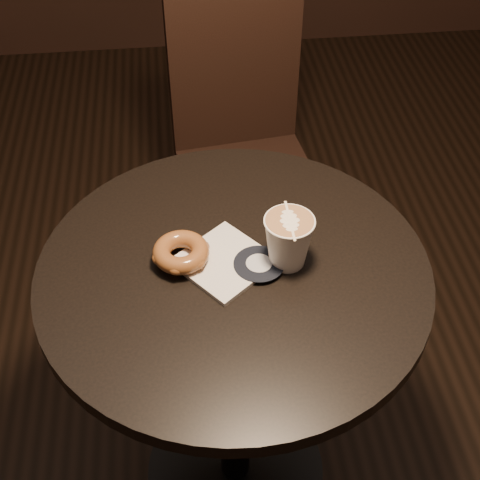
# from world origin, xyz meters

# --- Properties ---
(cafe_table) EXTENTS (0.70, 0.70, 0.75)m
(cafe_table) POSITION_xyz_m (0.00, 0.00, 0.55)
(cafe_table) COLOR black
(cafe_table) RESTS_ON ground
(chair) EXTENTS (0.41, 0.41, 0.92)m
(chair) POSITION_xyz_m (0.10, 0.75, 0.52)
(chair) COLOR black
(chair) RESTS_ON ground
(pastry_bag) EXTENTS (0.20, 0.20, 0.01)m
(pastry_bag) POSITION_xyz_m (-0.01, 0.01, 0.75)
(pastry_bag) COLOR silver
(pastry_bag) RESTS_ON cafe_table
(doughnut) EXTENTS (0.10, 0.10, 0.03)m
(doughnut) POSITION_xyz_m (-0.09, 0.02, 0.77)
(doughnut) COLOR brown
(doughnut) RESTS_ON pastry_bag
(latte_cup) EXTENTS (0.09, 0.09, 0.10)m
(latte_cup) POSITION_xyz_m (0.10, 0.00, 0.80)
(latte_cup) COLOR white
(latte_cup) RESTS_ON cafe_table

